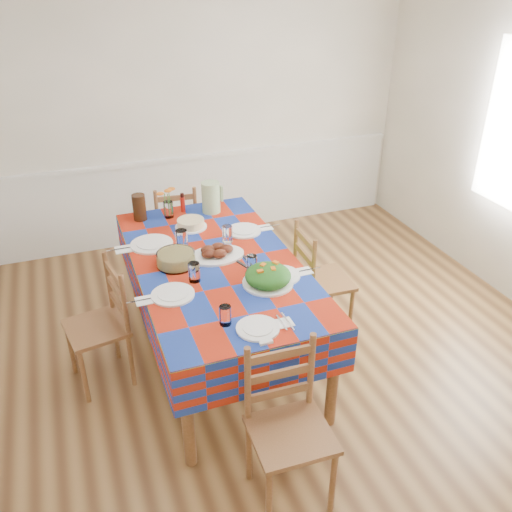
{
  "coord_description": "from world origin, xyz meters",
  "views": [
    {
      "loc": [
        -1.39,
        -2.92,
        2.78
      ],
      "look_at": [
        -0.23,
        0.23,
        0.9
      ],
      "focal_mm": 38.0,
      "sensor_mm": 36.0,
      "label": 1
    }
  ],
  "objects": [
    {
      "name": "flower_vase",
      "position": [
        -0.64,
        1.24,
        0.94
      ],
      "size": [
        0.17,
        0.14,
        0.27
      ],
      "color": "white",
      "rests_on": "dining_table"
    },
    {
      "name": "wainscot",
      "position": [
        0.0,
        2.48,
        0.49
      ],
      "size": [
        4.41,
        0.06,
        0.92
      ],
      "color": "white",
      "rests_on": "room"
    },
    {
      "name": "tea_pitcher",
      "position": [
        -0.87,
        1.28,
        0.94
      ],
      "size": [
        0.11,
        0.11,
        0.22
      ],
      "primitive_type": "cylinder",
      "color": "black",
      "rests_on": "dining_table"
    },
    {
      "name": "chair_left",
      "position": [
        -1.34,
        0.38,
        0.47
      ],
      "size": [
        0.47,
        0.48,
        0.95
      ],
      "rotation": [
        0.0,
        0.0,
        -1.39
      ],
      "color": "brown",
      "rests_on": "room"
    },
    {
      "name": "name_card",
      "position": [
        -0.48,
        -0.64,
        0.84
      ],
      "size": [
        0.08,
        0.02,
        0.02
      ],
      "primitive_type": "cube",
      "color": "white",
      "rests_on": "dining_table"
    },
    {
      "name": "room",
      "position": [
        0.0,
        0.0,
        1.35
      ],
      "size": [
        4.58,
        5.08,
        2.78
      ],
      "color": "brown",
      "rests_on": "ground"
    },
    {
      "name": "setting_near_head",
      "position": [
        -0.53,
        -0.45,
        0.86
      ],
      "size": [
        0.42,
        0.28,
        0.13
      ],
      "color": "white",
      "rests_on": "dining_table"
    },
    {
      "name": "pasta_bowl",
      "position": [
        -0.76,
        0.42,
        0.88
      ],
      "size": [
        0.28,
        0.28,
        0.1
      ],
      "color": "white",
      "rests_on": "dining_table"
    },
    {
      "name": "meat_platter",
      "position": [
        -0.46,
        0.44,
        0.86
      ],
      "size": [
        0.41,
        0.3,
        0.08
      ],
      "color": "white",
      "rests_on": "dining_table"
    },
    {
      "name": "chair_near",
      "position": [
        -0.48,
        -0.97,
        0.49
      ],
      "size": [
        0.45,
        0.43,
        0.99
      ],
      "rotation": [
        0.0,
        0.0,
        -0.03
      ],
      "color": "brown",
      "rests_on": "room"
    },
    {
      "name": "green_pitcher",
      "position": [
        -0.27,
        1.22,
        0.96
      ],
      "size": [
        0.16,
        0.16,
        0.27
      ],
      "primitive_type": "cylinder",
      "color": "#A5C88D",
      "rests_on": "dining_table"
    },
    {
      "name": "salad_platter",
      "position": [
        -0.24,
        -0.04,
        0.89
      ],
      "size": [
        0.35,
        0.35,
        0.15
      ],
      "color": "white",
      "rests_on": "dining_table"
    },
    {
      "name": "setting_left_far",
      "position": [
        -0.8,
        0.73,
        0.86
      ],
      "size": [
        0.59,
        0.35,
        0.16
      ],
      "rotation": [
        0.0,
        0.0,
        1.57
      ],
      "color": "white",
      "rests_on": "dining_table"
    },
    {
      "name": "chair_right",
      "position": [
        0.37,
        0.38,
        0.47
      ],
      "size": [
        0.42,
        0.44,
        0.96
      ],
      "rotation": [
        0.0,
        0.0,
        1.53
      ],
      "color": "brown",
      "rests_on": "room"
    },
    {
      "name": "setting_left_near",
      "position": [
        -0.82,
        0.09,
        0.86
      ],
      "size": [
        0.52,
        0.31,
        0.14
      ],
      "rotation": [
        0.0,
        0.0,
        1.57
      ],
      "color": "white",
      "rests_on": "dining_table"
    },
    {
      "name": "setting_right_far",
      "position": [
        -0.19,
        0.72,
        0.86
      ],
      "size": [
        0.53,
        0.31,
        0.14
      ],
      "rotation": [
        0.0,
        0.0,
        -1.57
      ],
      "color": "white",
      "rests_on": "dining_table"
    },
    {
      "name": "hot_sauce",
      "position": [
        -0.5,
        1.31,
        0.91
      ],
      "size": [
        0.04,
        0.04,
        0.17
      ],
      "primitive_type": "cylinder",
      "color": "red",
      "rests_on": "dining_table"
    },
    {
      "name": "cake",
      "position": [
        -0.51,
        0.98,
        0.86
      ],
      "size": [
        0.26,
        0.26,
        0.07
      ],
      "color": "white",
      "rests_on": "dining_table"
    },
    {
      "name": "serving_utensils",
      "position": [
        -0.28,
        0.24,
        0.83
      ],
      "size": [
        0.15,
        0.33,
        0.01
      ],
      "color": "black",
      "rests_on": "dining_table"
    },
    {
      "name": "chair_far",
      "position": [
        -0.49,
        1.73,
        0.46
      ],
      "size": [
        0.45,
        0.43,
        0.93
      ],
      "rotation": [
        0.0,
        0.0,
        3.04
      ],
      "color": "brown",
      "rests_on": "room"
    },
    {
      "name": "setting_right_near",
      "position": [
        -0.17,
        0.06,
        0.86
      ],
      "size": [
        0.51,
        0.29,
        0.13
      ],
      "rotation": [
        0.0,
        0.0,
        -1.57
      ],
      "color": "white",
      "rests_on": "dining_table"
    },
    {
      "name": "dining_table",
      "position": [
        -0.48,
        0.38,
        0.74
      ],
      "size": [
        1.15,
        2.13,
        0.83
      ],
      "color": "brown",
      "rests_on": "room"
    }
  ]
}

